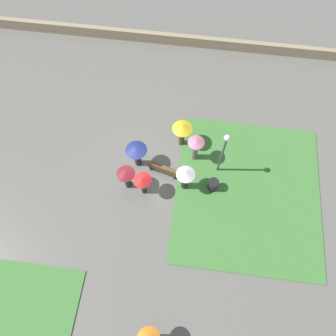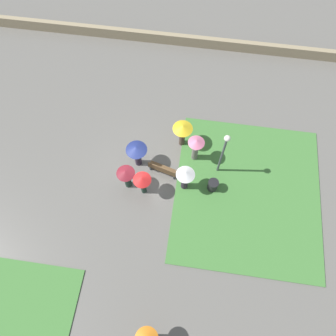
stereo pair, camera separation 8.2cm
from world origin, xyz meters
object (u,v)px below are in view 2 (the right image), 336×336
(park_bench, at_px, (163,169))
(crowd_person_maroon, at_px, (126,176))
(crowd_person_yellow, at_px, (183,130))
(crowd_person_navy, at_px, (137,152))
(crowd_person_red, at_px, (142,181))
(crowd_person_pink, at_px, (196,147))
(lamp_post, at_px, (224,150))
(trash_bin, at_px, (213,185))
(crowd_person_white, at_px, (185,177))

(park_bench, distance_m, crowd_person_maroon, 2.18)
(crowd_person_maroon, distance_m, crowd_person_yellow, 4.06)
(park_bench, height_order, crowd_person_navy, crowd_person_navy)
(park_bench, relative_size, crowd_person_red, 0.95)
(crowd_person_pink, bearing_deg, park_bench, -31.70)
(crowd_person_yellow, relative_size, crowd_person_red, 1.04)
(crowd_person_pink, height_order, crowd_person_red, crowd_person_pink)
(lamp_post, distance_m, crowd_person_pink, 1.92)
(crowd_person_maroon, distance_m, crowd_person_navy, 1.47)
(lamp_post, distance_m, crowd_person_navy, 4.69)
(park_bench, bearing_deg, trash_bin, -175.62)
(park_bench, relative_size, crowd_person_white, 0.90)
(park_bench, relative_size, trash_bin, 2.11)
(park_bench, distance_m, crowd_person_white, 1.71)
(crowd_person_yellow, distance_m, crowd_person_red, 3.76)
(park_bench, xyz_separation_m, lamp_post, (-3.08, -0.61, 1.99))
(crowd_person_navy, height_order, crowd_person_yellow, crowd_person_yellow)
(crowd_person_maroon, height_order, crowd_person_red, crowd_person_red)
(park_bench, bearing_deg, lamp_post, -153.76)
(park_bench, bearing_deg, crowd_person_yellow, -96.44)
(trash_bin, xyz_separation_m, crowd_person_maroon, (4.66, 0.45, 0.80))
(crowd_person_pink, height_order, crowd_person_yellow, crowd_person_pink)
(crowd_person_white, bearing_deg, lamp_post, 70.20)
(crowd_person_yellow, bearing_deg, trash_bin, 50.90)
(trash_bin, relative_size, crowd_person_yellow, 0.43)
(crowd_person_pink, relative_size, crowd_person_white, 1.04)
(crowd_person_red, bearing_deg, crowd_person_yellow, -0.25)
(park_bench, distance_m, crowd_person_navy, 1.79)
(lamp_post, bearing_deg, crowd_person_maroon, 18.14)
(crowd_person_maroon, bearing_deg, crowd_person_pink, -178.13)
(park_bench, relative_size, lamp_post, 0.46)
(crowd_person_pink, distance_m, crowd_person_white, 1.93)
(crowd_person_pink, bearing_deg, crowd_person_maroon, -35.50)
(lamp_post, bearing_deg, crowd_person_red, 25.20)
(trash_bin, bearing_deg, crowd_person_maroon, 5.45)
(crowd_person_pink, xyz_separation_m, crowd_person_red, (2.54, 2.49, 0.05))
(trash_bin, xyz_separation_m, crowd_person_pink, (1.20, -1.78, 0.91))
(crowd_person_red, xyz_separation_m, crowd_person_white, (-2.18, -0.59, -0.04))
(park_bench, xyz_separation_m, trash_bin, (-2.87, 0.54, -0.06))
(park_bench, distance_m, crowd_person_red, 1.77)
(trash_bin, bearing_deg, crowd_person_pink, -56.02)
(crowd_person_navy, bearing_deg, crowd_person_maroon, 172.07)
(trash_bin, height_order, crowd_person_navy, crowd_person_navy)
(trash_bin, height_order, crowd_person_red, crowd_person_red)
(crowd_person_pink, relative_size, crowd_person_navy, 1.07)
(park_bench, relative_size, crowd_person_pink, 0.87)
(park_bench, height_order, crowd_person_white, crowd_person_white)
(park_bench, height_order, trash_bin, park_bench)
(park_bench, relative_size, crowd_person_navy, 0.93)
(trash_bin, relative_size, crowd_person_white, 0.43)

